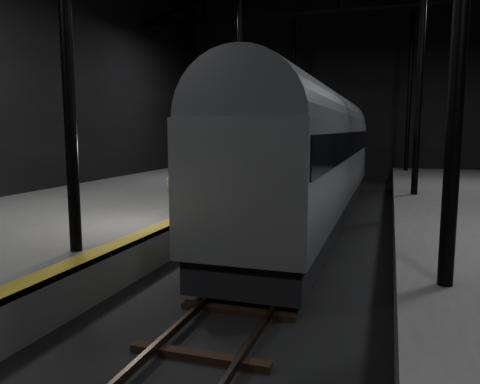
% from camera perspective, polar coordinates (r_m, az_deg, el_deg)
% --- Properties ---
extents(ground, '(44.00, 44.00, 0.00)m').
position_cam_1_polar(ground, '(13.40, 5.11, -8.36)').
color(ground, black).
rests_on(ground, ground).
extents(platform_left, '(9.00, 43.80, 1.00)m').
position_cam_1_polar(platform_left, '(16.57, -21.13, -3.97)').
color(platform_left, '#575755').
rests_on(platform_left, ground).
extents(tactile_strip, '(0.50, 43.80, 0.01)m').
position_cam_1_polar(tactile_strip, '(14.21, -7.75, -3.30)').
color(tactile_strip, olive).
rests_on(tactile_strip, platform_left).
extents(track, '(2.40, 43.00, 0.24)m').
position_cam_1_polar(track, '(13.38, 5.12, -8.08)').
color(track, '#3F3328').
rests_on(track, ground).
extents(train, '(2.90, 19.38, 5.18)m').
position_cam_1_polar(train, '(18.33, 9.06, 5.06)').
color(train, '#ACB0B5').
rests_on(train, ground).
extents(woman, '(0.76, 0.60, 1.81)m').
position_cam_1_polar(woman, '(16.12, -7.82, 1.24)').
color(woman, tan).
rests_on(woman, platform_left).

